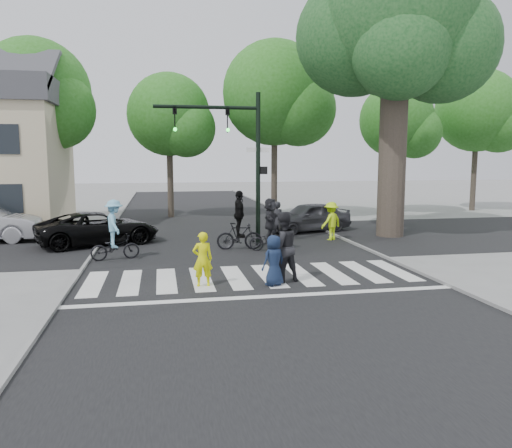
% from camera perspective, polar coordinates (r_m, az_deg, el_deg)
% --- Properties ---
extents(ground, '(120.00, 120.00, 0.00)m').
position_cam_1_polar(ground, '(13.85, 0.32, -6.99)').
color(ground, gray).
rests_on(ground, ground).
extents(road_stem, '(10.00, 70.00, 0.01)m').
position_cam_1_polar(road_stem, '(18.66, -2.67, -3.19)').
color(road_stem, black).
rests_on(road_stem, ground).
extents(road_cross, '(70.00, 10.00, 0.01)m').
position_cam_1_polar(road_cross, '(21.59, -3.82, -1.74)').
color(road_cross, black).
rests_on(road_cross, ground).
extents(curb_left, '(0.10, 70.00, 0.10)m').
position_cam_1_polar(curb_left, '(18.63, -18.26, -3.45)').
color(curb_left, gray).
rests_on(curb_left, ground).
extents(curb_right, '(0.10, 70.00, 0.10)m').
position_cam_1_polar(curb_right, '(20.00, 11.81, -2.50)').
color(curb_right, gray).
rests_on(curb_right, ground).
extents(crosswalk, '(10.00, 3.85, 0.01)m').
position_cam_1_polar(crosswalk, '(14.48, -0.19, -6.32)').
color(crosswalk, silver).
rests_on(crosswalk, ground).
extents(traffic_signal, '(4.45, 0.29, 6.00)m').
position_cam_1_polar(traffic_signal, '(19.58, -2.22, 8.77)').
color(traffic_signal, black).
rests_on(traffic_signal, ground).
extents(eucalyptus, '(8.30, 7.20, 13.00)m').
position_cam_1_polar(eucalyptus, '(23.83, 15.70, 20.87)').
color(eucalyptus, brown).
rests_on(eucalyptus, ground).
extents(bg_tree_1, '(6.09, 5.80, 9.80)m').
position_cam_1_polar(bg_tree_1, '(29.44, -23.42, 13.11)').
color(bg_tree_1, brown).
rests_on(bg_tree_1, ground).
extents(bg_tree_2, '(5.04, 4.80, 8.40)m').
position_cam_1_polar(bg_tree_2, '(29.87, -9.43, 11.85)').
color(bg_tree_2, brown).
rests_on(bg_tree_2, ground).
extents(bg_tree_3, '(6.30, 6.00, 10.20)m').
position_cam_1_polar(bg_tree_3, '(29.46, 2.84, 14.27)').
color(bg_tree_3, brown).
rests_on(bg_tree_3, ground).
extents(bg_tree_4, '(4.83, 4.60, 8.15)m').
position_cam_1_polar(bg_tree_4, '(32.90, 16.25, 10.99)').
color(bg_tree_4, brown).
rests_on(bg_tree_4, ground).
extents(bg_tree_5, '(5.67, 5.40, 9.30)m').
position_cam_1_polar(bg_tree_5, '(36.54, 24.51, 11.38)').
color(bg_tree_5, brown).
rests_on(bg_tree_5, ground).
extents(pedestrian_woman, '(0.57, 0.40, 1.50)m').
position_cam_1_polar(pedestrian_woman, '(13.64, -6.12, -4.02)').
color(pedestrian_woman, '#EFF708').
rests_on(pedestrian_woman, ground).
extents(pedestrian_child, '(0.81, 0.68, 1.41)m').
position_cam_1_polar(pedestrian_child, '(13.64, 2.05, -4.19)').
color(pedestrian_child, '#16233F').
rests_on(pedestrian_child, ground).
extents(pedestrian_adult, '(1.14, 0.99, 2.00)m').
position_cam_1_polar(pedestrian_adult, '(14.02, 3.02, -2.64)').
color(pedestrian_adult, black).
rests_on(pedestrian_adult, ground).
extents(cyclist_left, '(1.73, 1.18, 2.08)m').
position_cam_1_polar(cyclist_left, '(17.73, -15.86, -1.10)').
color(cyclist_left, black).
rests_on(cyclist_left, ground).
extents(cyclist_mid, '(1.77, 1.09, 2.27)m').
position_cam_1_polar(cyclist_mid, '(19.01, -1.92, -0.17)').
color(cyclist_mid, black).
rests_on(cyclist_mid, ground).
extents(cyclist_right, '(1.68, 1.55, 2.01)m').
position_cam_1_polar(cyclist_right, '(18.63, 1.65, -0.43)').
color(cyclist_right, black).
rests_on(cyclist_right, ground).
extents(car_suv, '(5.29, 3.78, 1.34)m').
position_cam_1_polar(car_suv, '(21.12, -17.57, -0.46)').
color(car_suv, black).
rests_on(car_suv, ground).
extents(car_grey, '(4.43, 2.71, 1.41)m').
position_cam_1_polar(car_grey, '(23.85, 6.02, 0.81)').
color(car_grey, '#3A3A3F').
rests_on(car_grey, ground).
extents(bystander_hivis, '(1.22, 1.04, 1.64)m').
position_cam_1_polar(bystander_hivis, '(21.47, 8.58, 0.33)').
color(bystander_hivis, '#CDFE15').
rests_on(bystander_hivis, ground).
extents(bystander_dark, '(0.62, 0.42, 1.66)m').
position_cam_1_polar(bystander_dark, '(21.28, 2.37, 0.38)').
color(bystander_dark, black).
rests_on(bystander_dark, ground).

